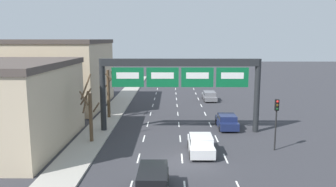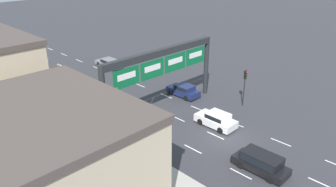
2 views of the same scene
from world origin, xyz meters
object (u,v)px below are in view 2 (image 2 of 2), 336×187
object	(u,v)px
car_navy	(184,90)
car_grey	(109,63)
tree_bare_closest	(69,91)
car_white	(216,119)
tree_bare_second	(124,124)
sign_gantry	(162,65)
suv_black	(261,162)
traffic_light_near_gantry	(245,81)

from	to	relation	value
car_navy	car_grey	bearing A→B (deg)	89.90
tree_bare_closest	car_white	bearing A→B (deg)	-50.64
car_navy	tree_bare_closest	size ratio (longest dim) A/B	0.66
car_white	tree_bare_second	bearing A→B (deg)	163.78
car_white	sign_gantry	bearing A→B (deg)	103.66
tree_bare_closest	car_navy	bearing A→B (deg)	-17.71
car_grey	sign_gantry	bearing A→B (deg)	-106.16
tree_bare_closest	tree_bare_second	bearing A→B (deg)	-89.43
sign_gantry	tree_bare_second	xyz separation A→B (m)	(-7.84, -3.46, -2.65)
tree_bare_second	car_white	bearing A→B (deg)	-16.22
sign_gantry	car_white	world-z (taller)	sign_gantry
sign_gantry	suv_black	size ratio (longest dim) A/B	3.46
suv_black	car_grey	distance (m)	30.54
car_white	tree_bare_closest	xyz separation A→B (m)	(-9.43, 11.49, 2.49)
car_grey	tree_bare_second	bearing A→B (deg)	-122.20
suv_black	tree_bare_closest	size ratio (longest dim) A/B	0.72
sign_gantry	traffic_light_near_gantry	size ratio (longest dim) A/B	3.66
sign_gantry	tree_bare_closest	distance (m)	9.79
sign_gantry	tree_bare_second	world-z (taller)	sign_gantry
car_white	tree_bare_closest	bearing A→B (deg)	129.36
sign_gantry	traffic_light_near_gantry	xyz separation A→B (m)	(7.58, -5.35, -2.42)
car_white	traffic_light_near_gantry	size ratio (longest dim) A/B	1.00
car_navy	tree_bare_closest	world-z (taller)	tree_bare_closest
sign_gantry	traffic_light_near_gantry	bearing A→B (deg)	-35.19
car_grey	traffic_light_near_gantry	size ratio (longest dim) A/B	1.16
traffic_light_near_gantry	tree_bare_closest	bearing A→B (deg)	145.49
tree_bare_second	traffic_light_near_gantry	bearing A→B (deg)	-6.98
car_white	traffic_light_near_gantry	world-z (taller)	traffic_light_near_gantry
car_navy	traffic_light_near_gantry	bearing A→B (deg)	-67.10
traffic_light_near_gantry	car_grey	bearing A→B (deg)	97.16
suv_black	traffic_light_near_gantry	bearing A→B (deg)	39.45
sign_gantry	car_navy	distance (m)	6.81
car_white	traffic_light_near_gantry	xyz separation A→B (m)	(6.08, 0.83, 2.22)
car_white	tree_bare_second	world-z (taller)	tree_bare_second
car_grey	tree_bare_second	world-z (taller)	tree_bare_second
car_navy	car_grey	xyz separation A→B (m)	(0.03, 15.39, -0.06)
car_navy	suv_black	bearing A→B (deg)	-114.91
sign_gantry	car_white	size ratio (longest dim) A/B	3.67
car_grey	tree_bare_closest	distance (m)	17.25
suv_black	tree_bare_second	xyz separation A→B (m)	(-5.95, 9.69, 1.90)
car_white	car_grey	distance (m)	23.06
sign_gantry	tree_bare_closest	bearing A→B (deg)	146.14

